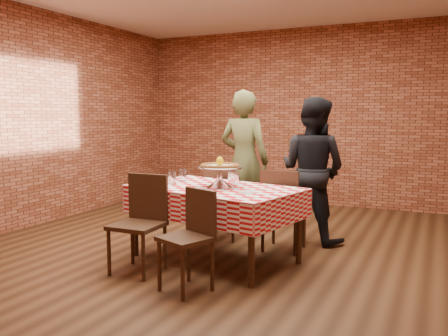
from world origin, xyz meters
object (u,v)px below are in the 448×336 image
at_px(chair_near_left, 137,225).
at_px(chair_far_left, 224,202).
at_px(diner_olive, 244,161).
at_px(pizza, 220,166).
at_px(chair_far_right, 284,209).
at_px(diner_black, 312,170).
at_px(water_glass_left, 172,178).
at_px(condiment_caddy, 233,177).
at_px(table, 215,224).
at_px(water_glass_right, 183,175).
at_px(chair_near_right, 186,241).
at_px(pizza_stand, 220,177).

height_order(chair_near_left, chair_far_left, chair_near_left).
distance_m(chair_near_left, diner_olive, 2.03).
bearing_deg(diner_olive, chair_far_left, 85.55).
relative_size(pizza, chair_far_right, 0.44).
relative_size(diner_olive, diner_black, 1.07).
xyz_separation_m(water_glass_left, condiment_caddy, (0.57, 0.31, -0.00)).
bearing_deg(chair_near_left, diner_black, 54.52).
distance_m(table, water_glass_left, 0.67).
height_order(chair_near_left, diner_olive, diner_olive).
relative_size(table, chair_far_left, 1.86).
height_order(water_glass_right, chair_far_right, chair_far_right).
height_order(condiment_caddy, chair_near_left, chair_near_left).
relative_size(water_glass_left, water_glass_right, 1.00).
relative_size(chair_far_left, diner_black, 0.53).
bearing_deg(diner_olive, table, 101.55).
relative_size(chair_far_right, diner_black, 0.53).
height_order(table, chair_near_right, chair_near_right).
height_order(pizza_stand, diner_olive, diner_olive).
relative_size(table, chair_near_left, 1.80).
relative_size(condiment_caddy, chair_far_right, 0.14).
xyz_separation_m(pizza, water_glass_right, (-0.57, 0.24, -0.14)).
bearing_deg(diner_black, condiment_caddy, 67.85).
relative_size(chair_far_left, chair_far_right, 0.99).
xyz_separation_m(chair_far_left, diner_olive, (0.06, 0.49, 0.45)).
xyz_separation_m(condiment_caddy, chair_far_right, (0.46, 0.34, -0.37)).
height_order(water_glass_right, chair_near_left, chair_near_left).
xyz_separation_m(water_glass_left, chair_near_right, (0.65, -0.87, -0.40)).
height_order(table, diner_black, diner_black).
xyz_separation_m(chair_near_right, chair_far_right, (0.38, 1.52, 0.02)).
xyz_separation_m(chair_far_left, diner_black, (0.99, 0.31, 0.40)).
distance_m(pizza, chair_near_left, 1.00).
bearing_deg(diner_black, water_glass_left, 58.72).
bearing_deg(chair_far_left, pizza, 107.66).
bearing_deg(water_glass_left, chair_far_left, 75.01).
bearing_deg(chair_near_right, water_glass_right, 142.31).
relative_size(water_glass_left, chair_near_right, 0.15).
relative_size(water_glass_right, chair_near_left, 0.14).
bearing_deg(table, pizza_stand, 10.76).
bearing_deg(diner_black, table, 72.98).
xyz_separation_m(water_glass_right, condiment_caddy, (0.60, 0.04, -0.00)).
distance_m(table, chair_far_right, 0.84).
relative_size(pizza_stand, water_glass_right, 3.50).
xyz_separation_m(chair_near_left, chair_far_left, (0.22, 1.48, -0.01)).
height_order(pizza_stand, chair_near_left, pizza_stand).
relative_size(water_glass_right, condiment_caddy, 1.01).
height_order(pizza, chair_far_right, pizza).
bearing_deg(water_glass_right, diner_black, 35.24).
bearing_deg(chair_far_right, water_glass_right, 19.61).
xyz_separation_m(table, water_glass_left, (-0.49, -0.01, 0.45)).
xyz_separation_m(pizza_stand, water_glass_left, (-0.55, -0.02, -0.04)).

